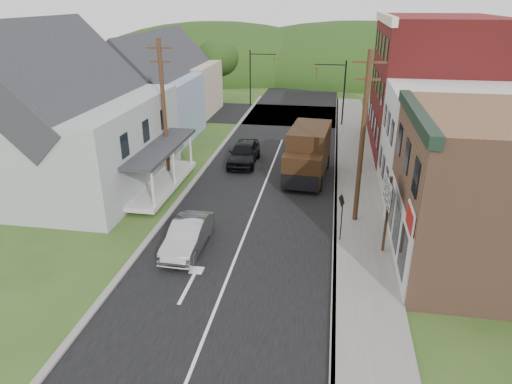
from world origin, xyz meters
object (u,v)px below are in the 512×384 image
at_px(silver_sedan, 188,236).
at_px(route_sign_cluster, 387,204).
at_px(warning_sign, 342,211).
at_px(dark_sedan, 244,153).
at_px(delivery_van, 308,153).

relative_size(silver_sedan, route_sign_cluster, 1.16).
bearing_deg(warning_sign, route_sign_cluster, -43.64).
xyz_separation_m(silver_sedan, warning_sign, (7.18, 1.89, 1.01)).
height_order(dark_sedan, delivery_van, delivery_van).
height_order(dark_sedan, warning_sign, warning_sign).
height_order(silver_sedan, route_sign_cluster, route_sign_cluster).
distance_m(silver_sedan, delivery_van, 11.66).
distance_m(silver_sedan, route_sign_cluster, 9.41).
bearing_deg(route_sign_cluster, dark_sedan, 125.71).
relative_size(dark_sedan, warning_sign, 1.95).
xyz_separation_m(silver_sedan, delivery_van, (5.02, 10.48, 0.98)).
bearing_deg(dark_sedan, silver_sedan, -92.73).
distance_m(route_sign_cluster, warning_sign, 2.26).
bearing_deg(delivery_van, warning_sign, -71.04).
xyz_separation_m(dark_sedan, route_sign_cluster, (8.83, -11.30, 1.76)).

